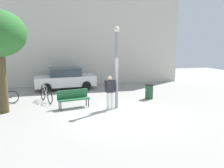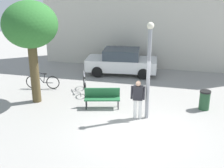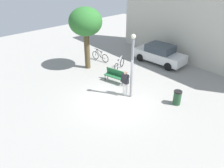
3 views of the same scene
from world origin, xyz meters
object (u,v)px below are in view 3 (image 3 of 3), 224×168
lamppost (132,64)px  person_by_lamppost (125,82)px  park_bench (115,75)px  bicycle_black (100,56)px  bicycle_silver (119,65)px  trash_bin (177,98)px  parked_car_white (160,54)px  plaza_tree (86,23)px

lamppost → person_by_lamppost: bearing=-157.9°
park_bench → bicycle_black: 4.04m
person_by_lamppost → bicycle_silver: size_ratio=0.98×
bicycle_silver → trash_bin: (5.88, -0.74, 0.06)m
lamppost → trash_bin: 3.34m
lamppost → bicycle_silver: (-3.48, 2.20, -1.87)m
park_bench → parked_car_white: 5.03m
park_bench → plaza_tree: 4.43m
person_by_lamppost → parked_car_white: bearing=108.2°
plaza_tree → trash_bin: plaza_tree is taller
person_by_lamppost → bicycle_black: size_ratio=0.93×
bicycle_black → lamppost: bearing=-20.4°
bicycle_black → bicycle_silver: 2.33m
park_bench → bicycle_silver: bearing=130.3°
lamppost → trash_bin: (2.40, 1.46, -1.81)m
person_by_lamppost → park_bench: person_by_lamppost is taller
plaza_tree → lamppost: bearing=-5.6°
park_bench → plaza_tree: plaza_tree is taller
parked_car_white → person_by_lamppost: bearing=-71.8°
bicycle_silver → trash_bin: size_ratio=1.92×
lamppost → plaza_tree: 5.51m
bicycle_silver → bicycle_black: bearing=-179.0°
bicycle_black → parked_car_white: 4.96m
bicycle_black → park_bench: bearing=-23.1°
person_by_lamppost → trash_bin: size_ratio=1.89×
park_bench → parked_car_white: (-0.16, 5.02, 0.23)m
lamppost → parked_car_white: lamppost is taller
lamppost → park_bench: (-2.10, 0.58, -1.71)m
lamppost → park_bench: 2.77m
bicycle_silver → parked_car_white: bearing=70.2°
bicycle_black → plaza_tree: bearing=-73.6°
park_bench → bicycle_silver: bicycle_silver is taller
bicycle_silver → lamppost: bearing=-32.3°
park_bench → bicycle_black: bearing=156.9°
bicycle_silver → plaza_tree: bearing=-137.9°
bicycle_silver → park_bench: bearing=-49.7°
lamppost → park_bench: size_ratio=2.41×
bicycle_black → trash_bin: bicycle_black is taller
park_bench → trash_bin: park_bench is taller
lamppost → park_bench: lamppost is taller
park_bench → lamppost: bearing=-15.3°
trash_bin → lamppost: bearing=-148.7°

